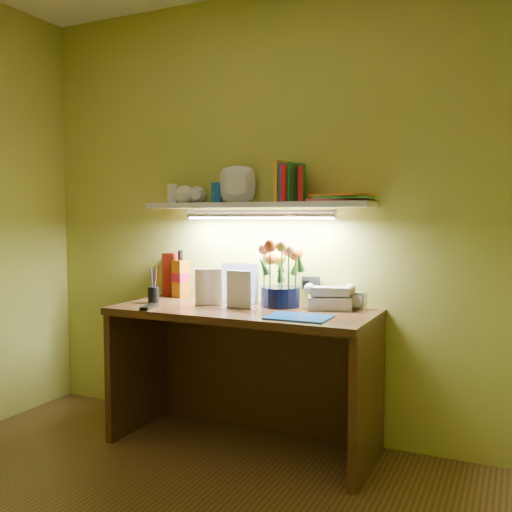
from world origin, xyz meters
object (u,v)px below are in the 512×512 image
(telephone, at_px, (330,296))
(flower_bouquet, at_px, (280,272))
(desk, at_px, (243,378))
(desk_clock, at_px, (357,301))
(whisky_bottle, at_px, (181,274))

(telephone, bearing_deg, flower_bouquet, 166.79)
(desk, xyz_separation_m, desk_clock, (0.56, 0.24, 0.42))
(desk_clock, distance_m, whisky_bottle, 1.08)
(desk_clock, xyz_separation_m, whisky_bottle, (-1.08, -0.02, 0.10))
(telephone, relative_size, whisky_bottle, 0.79)
(desk, xyz_separation_m, whisky_bottle, (-0.52, 0.21, 0.52))
(desk, relative_size, desk_clock, 15.40)
(flower_bouquet, height_order, desk_clock, flower_bouquet)
(desk, relative_size, telephone, 6.22)
(desk_clock, bearing_deg, whisky_bottle, -170.98)
(desk, bearing_deg, telephone, 22.60)
(telephone, bearing_deg, desk, -175.87)
(desk, bearing_deg, flower_bouquet, 44.68)
(flower_bouquet, xyz_separation_m, whisky_bottle, (-0.67, 0.06, -0.04))
(whisky_bottle, bearing_deg, flower_bouquet, -4.97)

